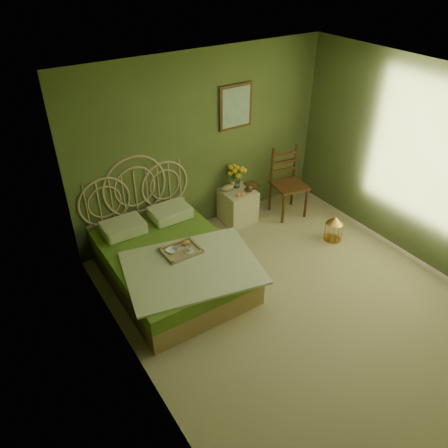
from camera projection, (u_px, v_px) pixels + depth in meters
floor at (299, 304)px, 5.37m from camera, size 4.50×4.50×0.00m
ceiling at (327, 93)px, 3.92m from camera, size 4.50×4.50×0.00m
wall_back at (203, 144)px, 6.21m from camera, size 4.00×0.00×4.00m
wall_left at (137, 283)px, 3.74m from camera, size 0.00×4.50×4.50m
wall_right at (429, 169)px, 5.55m from camera, size 0.00×4.50×4.50m
wall_art at (236, 107)px, 6.18m from camera, size 0.54×0.04×0.64m
bed at (170, 260)px, 5.60m from camera, size 1.76×2.22×1.38m
nightstand at (238, 201)px, 6.76m from camera, size 0.48×0.49×0.96m
chair at (286, 178)px, 6.83m from camera, size 0.55×0.55×1.09m
birdcage at (334, 229)px, 6.40m from camera, size 0.26×0.26×0.39m
book_lower at (247, 187)px, 6.74m from camera, size 0.20×0.26×0.02m
book_upper at (247, 186)px, 6.73m from camera, size 0.22×0.25×0.02m
cereal_bowl at (172, 251)px, 5.36m from camera, size 0.18×0.18×0.03m
coffee_cup at (189, 249)px, 5.36m from camera, size 0.08×0.08×0.07m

